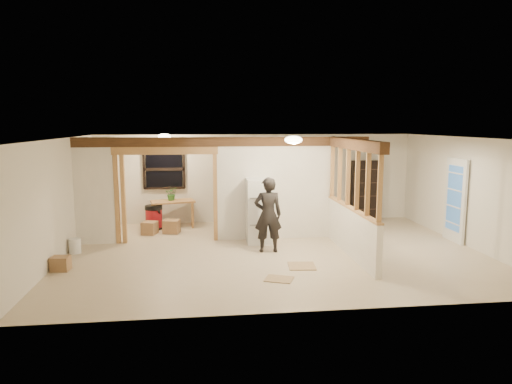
{
  "coord_description": "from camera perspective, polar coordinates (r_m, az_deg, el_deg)",
  "views": [
    {
      "loc": [
        -1.56,
        -9.64,
        2.82
      ],
      "look_at": [
        -0.36,
        0.4,
        1.28
      ],
      "focal_mm": 32.0,
      "sensor_mm": 36.0,
      "label": 1
    }
  ],
  "objects": [
    {
      "name": "floor",
      "position": [
        10.17,
        2.29,
        -7.51
      ],
      "size": [
        9.0,
        6.5,
        0.01
      ],
      "primitive_type": "cube",
      "color": "#C3AD91",
      "rests_on": "ground"
    },
    {
      "name": "wall_right",
      "position": [
        11.5,
        25.07,
        -0.04
      ],
      "size": [
        0.01,
        6.5,
        2.5
      ],
      "primitive_type": "cube",
      "color": "silver",
      "rests_on": "floor"
    },
    {
      "name": "refrigerator",
      "position": [
        10.76,
        0.48,
        -2.39
      ],
      "size": [
        0.63,
        0.61,
        1.53
      ],
      "primitive_type": "cube",
      "color": "silver",
      "rests_on": "floor"
    },
    {
      "name": "partition_center",
      "position": [
        11.1,
        2.37,
        0.49
      ],
      "size": [
        2.8,
        0.12,
        2.5
      ],
      "primitive_type": "cube",
      "color": "white",
      "rests_on": "floor"
    },
    {
      "name": "ceiling_dome_main",
      "position": [
        9.34,
        4.71,
        6.52
      ],
      "size": [
        0.36,
        0.36,
        0.16
      ],
      "primitive_type": "ellipsoid",
      "color": "#FFEABF",
      "rests_on": "ceiling"
    },
    {
      "name": "french_door",
      "position": [
        11.83,
        23.65,
        -0.95
      ],
      "size": [
        0.12,
        0.86,
        2.0
      ],
      "primitive_type": "cube",
      "color": "white",
      "rests_on": "floor"
    },
    {
      "name": "box_front",
      "position": [
        9.66,
        -23.26,
        -8.21
      ],
      "size": [
        0.36,
        0.3,
        0.27
      ],
      "primitive_type": "cube",
      "rotation": [
        0.0,
        0.0,
        -0.09
      ],
      "color": "#936C47",
      "rests_on": "floor"
    },
    {
      "name": "shop_vac",
      "position": [
        12.51,
        -12.65,
        -3.08
      ],
      "size": [
        0.64,
        0.64,
        0.66
      ],
      "primitive_type": "cylinder",
      "rotation": [
        0.0,
        0.0,
        0.32
      ],
      "color": "#A7131C",
      "rests_on": "floor"
    },
    {
      "name": "header_beam_back",
      "position": [
        10.87,
        -3.89,
        6.29
      ],
      "size": [
        7.0,
        0.18,
        0.22
      ],
      "primitive_type": "cube",
      "color": "#4E301A",
      "rests_on": "ceiling"
    },
    {
      "name": "stud_partition",
      "position": [
        9.84,
        11.97,
        1.67
      ],
      "size": [
        0.14,
        3.2,
        1.32
      ],
      "primitive_type": "cube",
      "color": "#B7854D",
      "rests_on": "pony_wall"
    },
    {
      "name": "box_util_b",
      "position": [
        12.0,
        -13.15,
        -4.4
      ],
      "size": [
        0.43,
        0.43,
        0.32
      ],
      "primitive_type": "cube",
      "rotation": [
        0.0,
        0.0,
        -0.3
      ],
      "color": "#936C47",
      "rests_on": "floor"
    },
    {
      "name": "ceiling_dome_util",
      "position": [
        11.99,
        -11.4,
        6.83
      ],
      "size": [
        0.32,
        0.32,
        0.14
      ],
      "primitive_type": "ellipsoid",
      "color": "#FFEABF",
      "rests_on": "ceiling"
    },
    {
      "name": "wall_front",
      "position": [
        6.77,
        6.73,
        -4.84
      ],
      "size": [
        9.0,
        0.01,
        2.5
      ],
      "primitive_type": "cube",
      "color": "silver",
      "rests_on": "floor"
    },
    {
      "name": "work_table",
      "position": [
        12.7,
        -10.32,
        -2.67
      ],
      "size": [
        1.25,
        0.8,
        0.73
      ],
      "primitive_type": "cube",
      "rotation": [
        0.0,
        0.0,
        0.21
      ],
      "color": "#B7854D",
      "rests_on": "floor"
    },
    {
      "name": "window_back",
      "position": [
        12.92,
        -11.42,
        2.81
      ],
      "size": [
        1.12,
        0.1,
        1.1
      ],
      "primitive_type": "cube",
      "color": "black",
      "rests_on": "wall_back"
    },
    {
      "name": "woman",
      "position": [
        9.98,
        1.51,
        -2.86
      ],
      "size": [
        0.62,
        0.41,
        1.67
      ],
      "primitive_type": "imported",
      "rotation": [
        0.0,
        0.0,
        3.12
      ],
      "color": "black",
      "rests_on": "floor"
    },
    {
      "name": "floor_panel_near",
      "position": [
        9.21,
        5.74,
        -9.18
      ],
      "size": [
        0.58,
        0.58,
        0.02
      ],
      "primitive_type": "cube",
      "rotation": [
        0.0,
        0.0,
        -0.1
      ],
      "color": "tan",
      "rests_on": "floor"
    },
    {
      "name": "pony_wall",
      "position": [
        10.04,
        11.77,
        -4.91
      ],
      "size": [
        0.12,
        3.2,
        1.0
      ],
      "primitive_type": "cube",
      "color": "white",
      "rests_on": "floor"
    },
    {
      "name": "potted_plant",
      "position": [
        12.63,
        -10.49,
        -0.21
      ],
      "size": [
        0.34,
        0.29,
        0.37
      ],
      "primitive_type": "imported",
      "rotation": [
        0.0,
        0.0,
        0.01
      ],
      "color": "#255F27",
      "rests_on": "work_table"
    },
    {
      "name": "bucket",
      "position": [
        10.78,
        -21.69,
        -6.28
      ],
      "size": [
        0.29,
        0.29,
        0.32
      ],
      "primitive_type": "cylinder",
      "rotation": [
        0.0,
        0.0,
        0.14
      ],
      "color": "white",
      "rests_on": "floor"
    },
    {
      "name": "ceiling",
      "position": [
        9.77,
        2.38,
        6.75
      ],
      "size": [
        9.0,
        6.5,
        0.01
      ],
      "primitive_type": "cube",
      "color": "white"
    },
    {
      "name": "partition_left_stub",
      "position": [
        11.24,
        -19.55,
        0.1
      ],
      "size": [
        0.9,
        0.12,
        2.5
      ],
      "primitive_type": "cube",
      "color": "white",
      "rests_on": "floor"
    },
    {
      "name": "wall_back",
      "position": [
        13.08,
        0.08,
        1.73
      ],
      "size": [
        9.0,
        0.01,
        2.5
      ],
      "primitive_type": "cube",
      "color": "silver",
      "rests_on": "floor"
    },
    {
      "name": "floor_panel_far",
      "position": [
        8.45,
        2.9,
        -10.81
      ],
      "size": [
        0.6,
        0.55,
        0.02
      ],
      "primitive_type": "cube",
      "rotation": [
        0.0,
        0.0,
        -0.39
      ],
      "color": "tan",
      "rests_on": "floor"
    },
    {
      "name": "wall_left",
      "position": [
        10.2,
        -23.48,
        -0.94
      ],
      "size": [
        0.01,
        6.5,
        2.5
      ],
      "primitive_type": "cube",
      "color": "silver",
      "rests_on": "floor"
    },
    {
      "name": "hanging_bulb",
      "position": [
        11.27,
        -9.09,
        5.26
      ],
      "size": [
        0.07,
        0.07,
        0.07
      ],
      "primitive_type": "ellipsoid",
      "color": "#FFD88C",
      "rests_on": "ceiling"
    },
    {
      "name": "header_beam_right",
      "position": [
        9.78,
        12.1,
        5.86
      ],
      "size": [
        0.18,
        3.3,
        0.22
      ],
      "primitive_type": "cube",
      "color": "#4E301A",
      "rests_on": "ceiling"
    },
    {
      "name": "doorway_frame",
      "position": [
        11.01,
        -11.11,
        -0.52
      ],
      "size": [
        2.46,
        0.14,
        2.2
      ],
      "primitive_type": "cube",
      "color": "#B7854D",
      "rests_on": "floor"
    },
    {
      "name": "box_util_a",
      "position": [
        12.03,
        -10.51,
        -4.25
      ],
      "size": [
        0.47,
        0.43,
        0.34
      ],
      "primitive_type": "cube",
      "rotation": [
        0.0,
        0.0,
        -0.24
      ],
      "color": "#936C47",
      "rests_on": "floor"
    },
    {
      "name": "bookshelf",
      "position": [
        13.68,
        13.64,
        0.19
      ],
      "size": [
        0.87,
        0.29,
        1.74
      ],
      "primitive_type": "cube",
      "color": "black",
      "rests_on": "floor"
    }
  ]
}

